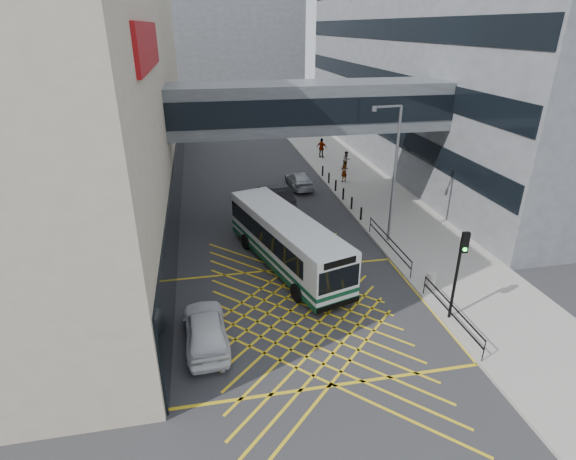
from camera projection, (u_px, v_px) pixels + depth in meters
ground at (305, 316)px, 20.76m from camera, size 120.00×120.00×0.00m
building_right at (497, 52)px, 42.25m from camera, size 24.09×44.00×20.00m
building_far at (207, 49)px, 70.26m from camera, size 28.00×16.00×18.00m
skybridge at (310, 107)px, 28.90m from camera, size 20.00×4.10×3.00m
pavement at (372, 194)px, 35.70m from camera, size 6.00×54.00×0.16m
box_junction at (305, 316)px, 20.76m from camera, size 12.00×9.00×0.01m
bus at (286, 240)px, 24.59m from camera, size 5.25×10.65×2.92m
car_white at (206, 328)px, 18.69m from camera, size 2.21×4.86×1.52m
car_dark at (276, 195)px, 33.46m from camera, size 2.63×4.99×1.48m
car_silver at (299, 179)px, 37.10m from camera, size 1.88×4.35×1.35m
traffic_light at (460, 264)px, 19.16m from camera, size 0.33×0.51×4.35m
street_lamp at (392, 168)px, 25.77m from camera, size 1.86×0.41×8.18m
litter_bin at (431, 280)px, 22.64m from camera, size 0.46×0.46×0.80m
kerb_railings at (414, 268)px, 23.07m from camera, size 0.05×12.54×1.00m
bollards at (339, 190)px, 35.00m from camera, size 0.14×10.14×0.90m
pedestrian_a at (344, 171)px, 37.86m from camera, size 0.86×0.78×1.77m
pedestrian_b at (346, 160)px, 41.22m from camera, size 0.91×0.69×1.65m
pedestrian_c at (322, 148)px, 44.83m from camera, size 1.23×1.13×1.92m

